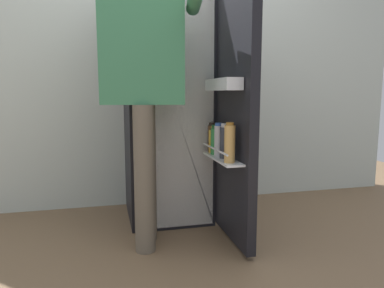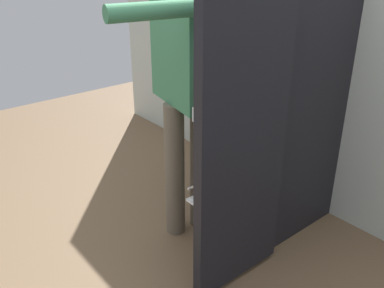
{
  "view_description": "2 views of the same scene",
  "coord_description": "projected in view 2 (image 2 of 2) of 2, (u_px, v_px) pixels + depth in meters",
  "views": [
    {
      "loc": [
        -0.45,
        -2.06,
        0.94
      ],
      "look_at": [
        0.05,
        -0.06,
        0.64
      ],
      "focal_mm": 33.27,
      "sensor_mm": 36.0,
      "label": 1
    },
    {
      "loc": [
        1.57,
        -1.39,
        1.68
      ],
      "look_at": [
        -0.0,
        -0.09,
        0.72
      ],
      "focal_mm": 39.54,
      "sensor_mm": 36.0,
      "label": 2
    }
  ],
  "objects": [
    {
      "name": "ground_plane",
      "position": [
        203.0,
        245.0,
        2.61
      ],
      "size": [
        6.48,
        6.48,
        0.0
      ],
      "primitive_type": "plane",
      "color": "brown"
    },
    {
      "name": "kitchen_wall",
      "position": [
        321.0,
        25.0,
        2.64
      ],
      "size": [
        4.4,
        0.1,
        2.46
      ],
      "primitive_type": "cube",
      "color": "beige",
      "rests_on": "ground_plane"
    },
    {
      "name": "person",
      "position": [
        188.0,
        69.0,
        2.34
      ],
      "size": [
        0.59,
        0.86,
        1.74
      ],
      "color": "#665B4C",
      "rests_on": "ground_plane"
    },
    {
      "name": "refrigerator",
      "position": [
        273.0,
        99.0,
        2.54
      ],
      "size": [
        0.64,
        1.23,
        1.7
      ],
      "color": "black",
      "rests_on": "ground_plane"
    }
  ]
}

